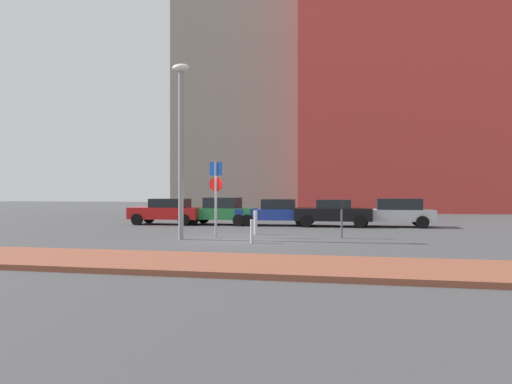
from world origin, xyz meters
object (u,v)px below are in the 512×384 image
(parked_car_silver, at_px, (393,212))
(traffic_bollard_mid, at_px, (255,223))
(parked_car_black, at_px, (333,212))
(parked_car_blue, at_px, (276,212))
(street_lamp, at_px, (181,136))
(parked_car_green, at_px, (221,211))
(parking_meter, at_px, (342,215))
(traffic_bollard_near, at_px, (252,231))
(parking_sign_post, at_px, (216,189))
(parked_car_red, at_px, (167,211))

(parked_car_silver, relative_size, traffic_bollard_mid, 4.18)
(parked_car_black, relative_size, traffic_bollard_mid, 3.85)
(parked_car_blue, height_order, parked_car_black, parked_car_blue)
(street_lamp, bearing_deg, parked_car_green, 94.82)
(parking_meter, relative_size, traffic_bollard_near, 1.72)
(parked_car_black, xyz_separation_m, parking_sign_post, (-4.51, -6.87, 1.21))
(parked_car_red, relative_size, parking_sign_post, 1.30)
(parking_meter, distance_m, traffic_bollard_near, 4.00)
(parked_car_green, height_order, traffic_bollard_near, parked_car_green)
(parked_car_red, relative_size, traffic_bollard_near, 4.72)
(parked_car_blue, bearing_deg, parked_car_black, -2.10)
(parked_car_red, distance_m, parked_car_black, 9.34)
(traffic_bollard_mid, bearing_deg, parked_car_green, 119.55)
(parked_car_blue, bearing_deg, parking_meter, -60.23)
(parked_car_green, relative_size, traffic_bollard_mid, 3.84)
(parked_car_blue, relative_size, traffic_bollard_near, 5.11)
(traffic_bollard_near, bearing_deg, parking_meter, 37.27)
(traffic_bollard_mid, bearing_deg, parked_car_silver, 42.91)
(parked_car_red, xyz_separation_m, traffic_bollard_mid, (6.19, -5.06, -0.24))
(parking_meter, distance_m, street_lamp, 7.08)
(street_lamp, height_order, traffic_bollard_near, street_lamp)
(parked_car_green, bearing_deg, parking_meter, -43.00)
(parked_car_green, height_order, parked_car_black, parked_car_green)
(traffic_bollard_near, bearing_deg, parked_car_black, 73.35)
(parked_car_black, xyz_separation_m, traffic_bollard_mid, (-3.14, -5.45, -0.23))
(parked_car_silver, relative_size, parking_meter, 2.98)
(parked_car_red, height_order, parking_meter, parking_meter)
(parked_car_blue, height_order, parked_car_silver, parked_car_silver)
(parked_car_green, bearing_deg, traffic_bollard_near, -67.32)
(parked_car_blue, distance_m, parked_car_black, 3.12)
(parked_car_blue, xyz_separation_m, parked_car_black, (3.12, -0.11, 0.01))
(parked_car_black, relative_size, traffic_bollard_near, 4.72)
(parked_car_silver, relative_size, traffic_bollard_near, 5.12)
(parked_car_red, xyz_separation_m, street_lamp, (3.75, -7.63, 3.27))
(street_lamp, bearing_deg, parked_car_silver, 43.99)
(parking_sign_post, xyz_separation_m, parking_meter, (5.06, 0.57, -1.01))
(parked_car_blue, bearing_deg, parked_car_green, -178.82)
(parking_meter, bearing_deg, parked_car_red, 149.11)
(parked_car_green, distance_m, parked_car_black, 6.26)
(parking_meter, relative_size, traffic_bollard_mid, 1.40)
(parked_car_red, bearing_deg, parked_car_black, 2.39)
(parked_car_silver, bearing_deg, parked_car_black, -173.37)
(parked_car_red, relative_size, traffic_bollard_mid, 3.86)
(street_lamp, bearing_deg, parked_car_blue, 73.17)
(parked_car_red, distance_m, parking_meter, 11.52)
(parked_car_green, relative_size, traffic_bollard_near, 4.70)
(parked_car_black, relative_size, parking_meter, 2.74)
(traffic_bollard_near, height_order, traffic_bollard_mid, traffic_bollard_mid)
(parking_meter, bearing_deg, parked_car_black, 95.02)
(parking_meter, distance_m, traffic_bollard_mid, 3.82)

